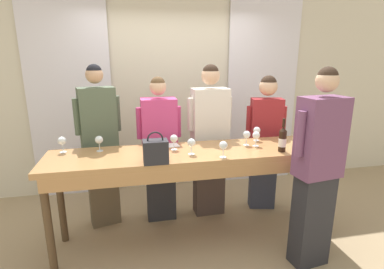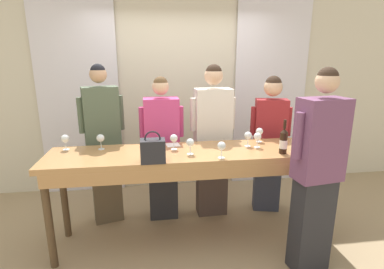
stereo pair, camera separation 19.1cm
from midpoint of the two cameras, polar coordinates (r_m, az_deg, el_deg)
name	(u,v)px [view 2 (the right image)]	position (r m, az deg, el deg)	size (l,w,h in m)	color
ground_plane	(193,238)	(3.40, 1.86, -19.21)	(18.00, 18.00, 0.00)	tan
wall_back	(178,92)	(4.32, -1.39, 8.15)	(12.00, 0.06, 2.80)	beige
curtain_panel_left	(79,98)	(4.32, -19.56, 6.55)	(1.07, 0.03, 2.69)	white
curtain_panel_right	(270,95)	(4.63, 15.79, 7.34)	(1.07, 0.03, 2.69)	white
tasting_bar	(193,162)	(2.97, 2.08, -5.19)	(2.83, 0.65, 0.99)	#B27F4C
wine_bottle	(284,141)	(3.01, 18.79, -1.23)	(0.07, 0.07, 0.33)	black
handbag	(153,150)	(2.64, -5.41, -3.04)	(0.22, 0.15, 0.28)	#232328
wine_glass_front_left	(222,146)	(2.75, 7.64, -2.28)	(0.08, 0.08, 0.16)	white
wine_glass_front_mid	(174,139)	(2.98, -1.66, -0.80)	(0.08, 0.08, 0.16)	white
wine_glass_front_right	(259,132)	(3.34, 14.33, 0.49)	(0.08, 0.08, 0.16)	white
wine_glass_center_left	(258,137)	(3.14, 14.09, -0.43)	(0.08, 0.08, 0.16)	white
wine_glass_center_mid	(190,143)	(2.83, 1.58, -1.63)	(0.08, 0.08, 0.16)	white
wine_glass_center_right	(65,139)	(3.19, -21.47, -0.80)	(0.08, 0.08, 0.16)	white
wine_glass_back_left	(248,136)	(3.15, 12.34, -0.26)	(0.08, 0.08, 0.16)	white
wine_glass_back_mid	(101,138)	(3.09, -15.35, -0.75)	(0.08, 0.08, 0.16)	white
napkin	(173,145)	(3.15, -1.93, -2.00)	(0.16, 0.16, 0.00)	white
guest_olive_jacket	(104,144)	(3.47, -14.99, -1.78)	(0.49, 0.30, 1.82)	brown
guest_pink_top	(162,149)	(3.47, -4.13, -2.82)	(0.50, 0.26, 1.68)	#28282D
guest_cream_sweater	(212,141)	(3.53, 5.47, -1.18)	(0.53, 0.25, 1.81)	#473833
guest_striped_shirt	(269,141)	(3.77, 15.95, -1.30)	(0.48, 0.28, 1.68)	#383D51
host_pouring	(317,173)	(2.82, 24.51, -6.69)	(0.50, 0.28, 1.82)	#28282D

